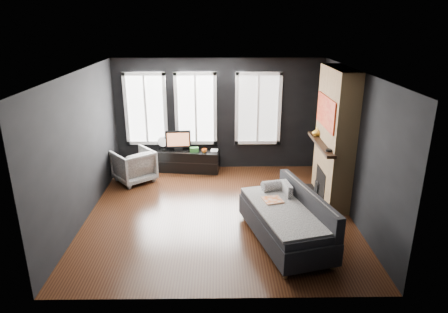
{
  "coord_description": "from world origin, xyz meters",
  "views": [
    {
      "loc": [
        0.0,
        -6.95,
        3.61
      ],
      "look_at": [
        0.1,
        0.3,
        1.05
      ],
      "focal_mm": 32.0,
      "sensor_mm": 36.0,
      "label": 1
    }
  ],
  "objects_px": {
    "monitor": "(178,139)",
    "mug": "(204,150)",
    "sofa": "(285,217)",
    "mantel_vase": "(317,132)",
    "book": "(211,146)",
    "armchair": "(134,164)",
    "media_console": "(188,161)"
  },
  "relations": [
    {
      "from": "media_console",
      "to": "sofa",
      "type": "bearing_deg",
      "value": -53.45
    },
    {
      "from": "sofa",
      "to": "armchair",
      "type": "xyz_separation_m",
      "value": [
        -3.05,
        2.66,
        -0.04
      ]
    },
    {
      "from": "sofa",
      "to": "book",
      "type": "bearing_deg",
      "value": 96.7
    },
    {
      "from": "sofa",
      "to": "mug",
      "type": "xyz_separation_m",
      "value": [
        -1.45,
        3.16,
        0.13
      ]
    },
    {
      "from": "sofa",
      "to": "mantel_vase",
      "type": "bearing_deg",
      "value": 50.93
    },
    {
      "from": "media_console",
      "to": "monitor",
      "type": "relative_size",
      "value": 2.45
    },
    {
      "from": "monitor",
      "to": "mug",
      "type": "bearing_deg",
      "value": -22.02
    },
    {
      "from": "mug",
      "to": "book",
      "type": "distance_m",
      "value": 0.21
    },
    {
      "from": "media_console",
      "to": "mantel_vase",
      "type": "bearing_deg",
      "value": -15.78
    },
    {
      "from": "book",
      "to": "mantel_vase",
      "type": "bearing_deg",
      "value": -27.98
    },
    {
      "from": "book",
      "to": "armchair",
      "type": "bearing_deg",
      "value": -159.97
    },
    {
      "from": "mantel_vase",
      "to": "monitor",
      "type": "bearing_deg",
      "value": 157.55
    },
    {
      "from": "monitor",
      "to": "mug",
      "type": "relative_size",
      "value": 5.09
    },
    {
      "from": "media_console",
      "to": "mantel_vase",
      "type": "xyz_separation_m",
      "value": [
        2.8,
        -1.19,
        1.06
      ]
    },
    {
      "from": "monitor",
      "to": "mantel_vase",
      "type": "distance_m",
      "value": 3.33
    },
    {
      "from": "mug",
      "to": "mantel_vase",
      "type": "xyz_separation_m",
      "value": [
        2.4,
        -1.06,
        0.74
      ]
    },
    {
      "from": "armchair",
      "to": "mantel_vase",
      "type": "bearing_deg",
      "value": 132.83
    },
    {
      "from": "armchair",
      "to": "media_console",
      "type": "xyz_separation_m",
      "value": [
        1.2,
        0.63,
        -0.15
      ]
    },
    {
      "from": "sofa",
      "to": "media_console",
      "type": "distance_m",
      "value": 3.78
    },
    {
      "from": "armchair",
      "to": "mug",
      "type": "bearing_deg",
      "value": 158.11
    },
    {
      "from": "mug",
      "to": "armchair",
      "type": "bearing_deg",
      "value": -162.63
    },
    {
      "from": "media_console",
      "to": "monitor",
      "type": "distance_m",
      "value": 0.59
    },
    {
      "from": "sofa",
      "to": "mug",
      "type": "relative_size",
      "value": 17.29
    },
    {
      "from": "media_console",
      "to": "book",
      "type": "xyz_separation_m",
      "value": [
        0.55,
        0.0,
        0.38
      ]
    },
    {
      "from": "armchair",
      "to": "monitor",
      "type": "relative_size",
      "value": 1.34
    },
    {
      "from": "sofa",
      "to": "mug",
      "type": "distance_m",
      "value": 3.48
    },
    {
      "from": "media_console",
      "to": "mug",
      "type": "bearing_deg",
      "value": -11.33
    },
    {
      "from": "monitor",
      "to": "mantel_vase",
      "type": "xyz_separation_m",
      "value": [
        3.03,
        -1.25,
        0.53
      ]
    },
    {
      "from": "armchair",
      "to": "book",
      "type": "bearing_deg",
      "value": 160.76
    },
    {
      "from": "armchair",
      "to": "sofa",
      "type": "bearing_deg",
      "value": 99.64
    },
    {
      "from": "mantel_vase",
      "to": "sofa",
      "type": "bearing_deg",
      "value": -114.3
    },
    {
      "from": "sofa",
      "to": "monitor",
      "type": "bearing_deg",
      "value": 107.06
    }
  ]
}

